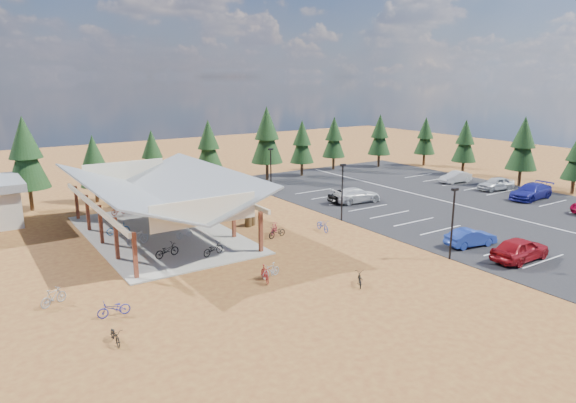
{
  "coord_description": "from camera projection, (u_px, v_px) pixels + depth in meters",
  "views": [
    {
      "loc": [
        -23.49,
        -32.21,
        12.53
      ],
      "look_at": [
        -0.11,
        2.97,
        2.25
      ],
      "focal_mm": 32.0,
      "sensor_mm": 36.0,
      "label": 1
    }
  ],
  "objects": [
    {
      "name": "trash_bin_0",
      "position": [
        252.0,
        220.0,
        44.52
      ],
      "size": [
        0.6,
        0.6,
        0.9
      ],
      "primitive_type": "cylinder",
      "color": "#402E17",
      "rests_on": "ground"
    },
    {
      "name": "car_9",
      "position": [
        456.0,
        177.0,
        62.14
      ],
      "size": [
        4.24,
        1.76,
        1.37
      ],
      "primitive_type": "imported",
      "rotation": [
        0.0,
        0.0,
        -1.65
      ],
      "color": "#B3B3B3",
      "rests_on": "asphalt_lot"
    },
    {
      "name": "bike_pavilion",
      "position": [
        157.0,
        189.0,
        41.05
      ],
      "size": [
        11.65,
        19.4,
        4.97
      ],
      "color": "#522017",
      "rests_on": "concrete_pad"
    },
    {
      "name": "pine_7",
      "position": [
        334.0,
        137.0,
        70.28
      ],
      "size": [
        3.14,
        3.14,
        7.31
      ],
      "color": "#382314",
      "rests_on": "ground"
    },
    {
      "name": "bike_8",
      "position": [
        115.0,
        335.0,
        24.72
      ],
      "size": [
        0.56,
        1.56,
        0.81
      ],
      "primitive_type": "imported",
      "rotation": [
        0.0,
        0.0,
        -0.02
      ],
      "color": "black",
      "rests_on": "ground"
    },
    {
      "name": "lamp_post_0",
      "position": [
        453.0,
        219.0,
        35.56
      ],
      "size": [
        0.5,
        0.25,
        5.14
      ],
      "color": "black",
      "rests_on": "ground"
    },
    {
      "name": "pine_13",
      "position": [
        425.0,
        136.0,
        73.77
      ],
      "size": [
        3.0,
        3.0,
        6.99
      ],
      "color": "#382314",
      "rests_on": "ground"
    },
    {
      "name": "car_1",
      "position": [
        471.0,
        237.0,
        38.79
      ],
      "size": [
        4.24,
        2.09,
        1.34
      ],
      "primitive_type": "imported",
      "rotation": [
        0.0,
        0.0,
        1.4
      ],
      "color": "#1F399B",
      "rests_on": "asphalt_lot"
    },
    {
      "name": "bike_7",
      "position": [
        175.0,
        207.0,
        48.35
      ],
      "size": [
        1.68,
        0.69,
        0.98
      ],
      "primitive_type": "imported",
      "rotation": [
        0.0,
        0.0,
        1.71
      ],
      "color": "maroon",
      "rests_on": "concrete_pad"
    },
    {
      "name": "car_3",
      "position": [
        357.0,
        195.0,
        52.34
      ],
      "size": [
        5.38,
        2.75,
        1.5
      ],
      "primitive_type": "imported",
      "rotation": [
        0.0,
        0.0,
        1.44
      ],
      "color": "silver",
      "rests_on": "asphalt_lot"
    },
    {
      "name": "pine_6",
      "position": [
        302.0,
        142.0,
        65.74
      ],
      "size": [
        3.1,
        3.1,
        7.21
      ],
      "color": "#382314",
      "rests_on": "ground"
    },
    {
      "name": "bike_10",
      "position": [
        114.0,
        308.0,
        27.47
      ],
      "size": [
        1.77,
        0.71,
        0.92
      ],
      "primitive_type": "imported",
      "rotation": [
        0.0,
        0.0,
        4.66
      ],
      "color": "navy",
      "rests_on": "ground"
    },
    {
      "name": "bike_11",
      "position": [
        265.0,
        274.0,
        32.2
      ],
      "size": [
        0.91,
        1.76,
        1.02
      ],
      "primitive_type": "imported",
      "rotation": [
        0.0,
        0.0,
        -0.27
      ],
      "color": "maroon",
      "rests_on": "ground"
    },
    {
      "name": "pine_8",
      "position": [
        380.0,
        135.0,
        72.41
      ],
      "size": [
        3.21,
        3.21,
        7.48
      ],
      "color": "#382314",
      "rests_on": "ground"
    },
    {
      "name": "pine_12",
      "position": [
        465.0,
        141.0,
        66.6
      ],
      "size": [
        3.11,
        3.11,
        7.24
      ],
      "color": "#382314",
      "rests_on": "ground"
    },
    {
      "name": "car_8",
      "position": [
        496.0,
        184.0,
        58.01
      ],
      "size": [
        4.65,
        2.52,
        1.5
      ],
      "primitive_type": "imported",
      "rotation": [
        0.0,
        0.0,
        -1.75
      ],
      "color": "#A9AEB1",
      "rests_on": "asphalt_lot"
    },
    {
      "name": "pine_11",
      "position": [
        523.0,
        144.0,
        59.37
      ],
      "size": [
        3.51,
        3.51,
        8.18
      ],
      "color": "#382314",
      "rests_on": "ground"
    },
    {
      "name": "pine_5",
      "position": [
        267.0,
        135.0,
        62.73
      ],
      "size": [
        3.91,
        3.91,
        9.11
      ],
      "color": "#382314",
      "rests_on": "ground"
    },
    {
      "name": "bike_16",
      "position": [
        277.0,
        232.0,
        41.03
      ],
      "size": [
        1.8,
        0.91,
        0.9
      ],
      "primitive_type": "imported",
      "rotation": [
        0.0,
        0.0,
        4.9
      ],
      "color": "black",
      "rests_on": "ground"
    },
    {
      "name": "trash_bin_1",
      "position": [
        248.0,
        221.0,
        44.03
      ],
      "size": [
        0.6,
        0.6,
        0.9
      ],
      "primitive_type": "cylinder",
      "color": "#402E17",
      "rests_on": "ground"
    },
    {
      "name": "bike_3",
      "position": [
        119.0,
        210.0,
        47.43
      ],
      "size": [
        1.7,
        0.97,
        0.99
      ],
      "primitive_type": "imported",
      "rotation": [
        0.0,
        0.0,
        1.9
      ],
      "color": "maroon",
      "rests_on": "concrete_pad"
    },
    {
      "name": "bike_6",
      "position": [
        179.0,
        213.0,
        46.24
      ],
      "size": [
        1.77,
        0.78,
        0.9
      ],
      "primitive_type": "imported",
      "rotation": [
        0.0,
        0.0,
        1.68
      ],
      "color": "#154F9A",
      "rests_on": "concrete_pad"
    },
    {
      "name": "bike_0",
      "position": [
        167.0,
        250.0,
        36.24
      ],
      "size": [
        1.99,
        1.06,
        1.0
      ],
      "primitive_type": "imported",
      "rotation": [
        0.0,
        0.0,
        1.79
      ],
      "color": "black",
      "rests_on": "concrete_pad"
    },
    {
      "name": "pine_3",
      "position": [
        152.0,
        154.0,
        56.44
      ],
      "size": [
        2.97,
        2.97,
        6.93
      ],
      "color": "#382314",
      "rests_on": "ground"
    },
    {
      "name": "bike_1",
      "position": [
        137.0,
        237.0,
        38.97
      ],
      "size": [
        1.93,
        0.94,
        1.12
      ],
      "primitive_type": "imported",
      "rotation": [
        0.0,
        0.0,
        1.81
      ],
      "color": "#94979C",
      "rests_on": "concrete_pad"
    },
    {
      "name": "bike_12",
      "position": [
        360.0,
        279.0,
        31.55
      ],
      "size": [
        1.4,
        1.6,
        0.83
      ],
      "primitive_type": "imported",
      "rotation": [
        0.0,
        0.0,
        2.5
      ],
      "color": "black",
      "rests_on": "ground"
    },
    {
      "name": "asphalt_lot",
      "position": [
        435.0,
        199.0,
        54.04
      ],
      "size": [
        27.0,
        44.0,
        0.04
      ],
      "primitive_type": "cube",
      "color": "black",
      "rests_on": "ground"
    },
    {
      "name": "pine_1",
      "position": [
        26.0,
        153.0,
        48.16
      ],
      "size": [
        3.9,
        3.9,
        9.09
      ],
      "color": "#382314",
      "rests_on": "ground"
    },
    {
      "name": "bike_5",
      "position": [
        184.0,
        232.0,
        40.6
      ],
      "size": [
        1.6,
        0.81,
        0.93
      ],
      "primitive_type": "imported",
      "rotation": [
        0.0,
        0.0,
        1.83
      ],
      "color": "#989BA1",
      "rests_on": "concrete_pad"
    },
    {
      "name": "bike_2",
      "position": [
        118.0,
        229.0,
        41.49
      ],
      "size": [
        1.86,
        0.78,
        0.96
      ],
      "primitive_type": "imported",
      "rotation": [
        0.0,
        0.0,
        1.49
      ],
      "color": "#1D5397",
      "rests_on": "concrete_pad"
    },
    {
      "name": "bike_14",
      "position": [
        323.0,
        225.0,
        42.76
      ],
      "size": [
        0.94,
        1.95,
        0.98
      ],
      "primitive_type": "imported",
      "rotation": [
        0.0,
        0.0,
        -0.16
      ],
      "color": "#1B329A",
      "rests_on": "ground"
    },
    {
      "name": "pine_2",
      "position": [
        94.0,
        162.0,
        51.76
      ],
      "size": [
        2.97,
        2.97,
        6.91
      ],
      "color": "#382314",
      "rests_on": "ground"
    },
    {
      "name": "bike_13",
      "position": [
        271.0,
        270.0,
        32.83
      ],
      "size": [
        1.63,
        0.85,
        0.94
      ],
      "primitive_type": "imported",
      "rotation": [
        0.0,
        0.0,
        4.99
      ],
      "color": "#94989C",
      "rests_on": "ground"
    },
    {
      "name": "lamp_post_2",
      "position": [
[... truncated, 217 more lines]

